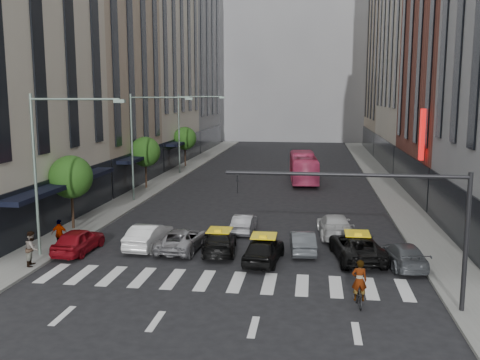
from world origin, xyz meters
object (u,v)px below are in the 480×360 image
at_px(streetlamp_mid, 143,133).
at_px(streetlamp_near, 50,154).
at_px(streetlamp_far, 187,123).
at_px(motorcycle, 359,297).
at_px(bus, 303,167).
at_px(taxi_center, 264,249).
at_px(car_white_front, 149,236).
at_px(pedestrian_near, 32,248).
at_px(taxi_left, 220,242).
at_px(pedestrian_far, 60,234).
at_px(car_red, 79,241).

bearing_deg(streetlamp_mid, streetlamp_near, -90.00).
bearing_deg(streetlamp_far, motorcycle, -66.05).
height_order(streetlamp_near, streetlamp_mid, same).
relative_size(bus, motorcycle, 7.11).
height_order(streetlamp_near, taxi_center, streetlamp_near).
bearing_deg(car_white_front, taxi_center, 169.82).
height_order(streetlamp_mid, motorcycle, streetlamp_mid).
bearing_deg(motorcycle, pedestrian_near, -14.06).
distance_m(taxi_left, pedestrian_near, 10.18).
relative_size(streetlamp_near, motorcycle, 5.89).
xyz_separation_m(pedestrian_near, pedestrian_far, (0.00, 3.12, -0.06)).
bearing_deg(pedestrian_near, bus, -37.46).
distance_m(streetlamp_far, bus, 14.33).
bearing_deg(streetlamp_near, bus, 65.25).
bearing_deg(car_red, streetlamp_near, 55.60).
bearing_deg(pedestrian_near, streetlamp_mid, -14.62).
relative_size(streetlamp_near, car_white_front, 2.02).
xyz_separation_m(streetlamp_mid, taxi_left, (8.97, -13.78, -5.24)).
bearing_deg(car_red, taxi_center, -179.94).
xyz_separation_m(car_red, pedestrian_near, (-1.20, -2.99, 0.36)).
bearing_deg(taxi_center, pedestrian_near, 18.68).
bearing_deg(motorcycle, taxi_left, -47.64).
height_order(taxi_center, bus, bus).
xyz_separation_m(car_white_front, pedestrian_near, (-4.94, -4.52, 0.34)).
height_order(streetlamp_mid, car_white_front, streetlamp_mid).
xyz_separation_m(streetlamp_far, pedestrian_far, (-0.36, -30.73, -4.88)).
relative_size(car_red, taxi_left, 0.93).
distance_m(streetlamp_mid, pedestrian_near, 18.49).
distance_m(motorcycle, pedestrian_far, 17.74).
xyz_separation_m(streetlamp_near, streetlamp_mid, (0.00, 16.00, 0.00)).
bearing_deg(pedestrian_far, taxi_center, 177.56).
distance_m(car_white_front, taxi_left, 4.41).
relative_size(taxi_left, motorcycle, 3.00).
bearing_deg(bus, streetlamp_near, 61.16).
height_order(taxi_center, motorcycle, taxi_center).
relative_size(car_white_front, pedestrian_far, 2.56).
bearing_deg(pedestrian_far, streetlamp_far, -90.57).
height_order(bus, pedestrian_far, bus).
relative_size(streetlamp_mid, car_white_front, 2.02).
xyz_separation_m(streetlamp_mid, car_red, (0.84, -14.86, -5.18)).
bearing_deg(taxi_left, motorcycle, 130.23).
relative_size(streetlamp_mid, taxi_left, 1.96).
distance_m(streetlamp_far, pedestrian_far, 31.12).
bearing_deg(taxi_left, car_white_front, -12.29).
bearing_deg(pedestrian_far, pedestrian_near, 90.10).
xyz_separation_m(streetlamp_far, pedestrian_near, (-0.36, -33.85, -4.83)).
relative_size(motorcycle, pedestrian_far, 0.88).
relative_size(taxi_center, pedestrian_far, 2.51).
xyz_separation_m(motorcycle, pedestrian_near, (-16.68, 2.90, 0.68)).
bearing_deg(pedestrian_far, streetlamp_mid, -91.29).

